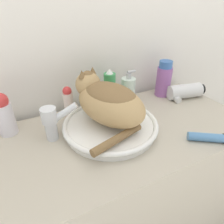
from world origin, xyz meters
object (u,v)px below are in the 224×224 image
Objects in this scene: cat at (108,100)px; spray_bottle_trigger at (110,91)px; hair_dryer at (184,92)px; cream_tube at (208,137)px; faucet at (52,121)px; lotion_bottle_white at (4,114)px; soap_pump_bottle at (128,91)px; mouthwash_bottle at (164,79)px; deodorant_stick at (69,103)px.

cat is 1.74× the size of spray_bottle_trigger.
spray_bottle_trigger is 0.95× the size of hair_dryer.
faucet is at bearing 151.18° from cream_tube.
cat reaches higher than spray_bottle_trigger.
lotion_bottle_white is 0.85× the size of hair_dryer.
soap_pump_bottle is 0.98× the size of lotion_bottle_white.
cat reaches higher than lotion_bottle_white.
faucet is 0.19m from lotion_bottle_white.
cat is 0.43m from mouthwash_bottle.
lotion_bottle_white reaches higher than soap_pump_bottle.
mouthwash_bottle is 0.91× the size of hair_dryer.
cat reaches higher than cream_tube.
soap_pump_bottle is 0.87× the size of spray_bottle_trigger.
soap_pump_bottle is at bearing -180.00° from mouthwash_bottle.
mouthwash_bottle is 0.75m from lotion_bottle_white.
cream_tube is (0.21, -0.39, -0.07)m from spray_bottle_trigger.
mouthwash_bottle reaches higher than cream_tube.
spray_bottle_trigger is 1.40× the size of cream_tube.
cream_tube is at bearing -30.92° from lotion_bottle_white.
spray_bottle_trigger is (0.08, 0.15, -0.04)m from cat.
cat is at bearing -158.98° from mouthwash_bottle.
spray_bottle_trigger is at bearing 180.00° from soap_pump_bottle.
mouthwash_bottle reaches higher than deodorant_stick.
lotion_bottle_white is 1.24× the size of cream_tube.
soap_pump_bottle reaches higher than deodorant_stick.
faucet is at bearing 58.52° from cat.
cream_tube is (0.41, -0.39, -0.06)m from deodorant_stick.
lotion_bottle_white is at bearing 180.00° from spray_bottle_trigger.
deodorant_stick is at bearing 180.00° from mouthwash_bottle.
deodorant_stick is at bearing 63.84° from faucet.
hair_dryer is at bearing -5.58° from lotion_bottle_white.
cat is 2.44× the size of cream_tube.
spray_bottle_trigger reaches higher than faucet.
faucet is at bearing -158.18° from spray_bottle_trigger.
mouthwash_bottle is 1.08× the size of lotion_bottle_white.
cat is 1.66× the size of hair_dryer.
lotion_bottle_white is at bearing 149.08° from cream_tube.
faucet reaches higher than hair_dryer.
mouthwash_bottle reaches higher than faucet.
hair_dryer is at bearing -7.89° from deodorant_stick.
mouthwash_bottle is at bearing 75.26° from cream_tube.
lotion_bottle_white is (-0.15, 0.12, 0.01)m from faucet.
mouthwash_bottle is 0.96× the size of spray_bottle_trigger.
deodorant_stick is at bearing 180.00° from soap_pump_bottle.
cat is 0.18m from spray_bottle_trigger.
faucet is at bearing -37.23° from lotion_bottle_white.
deodorant_stick is at bearing 0.00° from lotion_bottle_white.
soap_pump_bottle is at bearing 176.16° from hair_dryer.
hair_dryer is (0.08, -0.08, -0.05)m from mouthwash_bottle.
cat is 0.20m from deodorant_stick.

